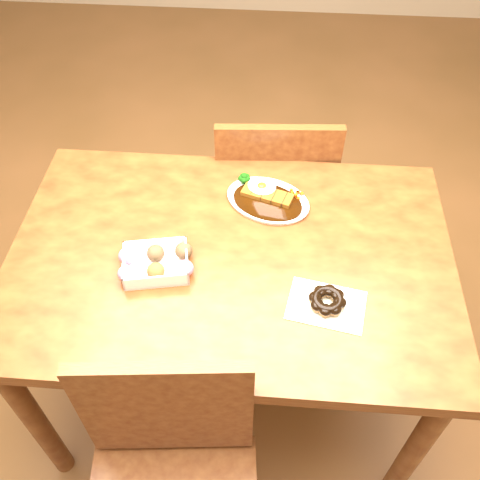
# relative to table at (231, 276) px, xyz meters

# --- Properties ---
(ground) EXTENTS (6.00, 6.00, 0.00)m
(ground) POSITION_rel_table_xyz_m (0.00, 0.00, -0.65)
(ground) COLOR brown
(ground) RESTS_ON ground
(table) EXTENTS (1.20, 0.80, 0.75)m
(table) POSITION_rel_table_xyz_m (0.00, 0.00, 0.00)
(table) COLOR #4F210F
(table) RESTS_ON ground
(chair_far) EXTENTS (0.45, 0.45, 0.87)m
(chair_far) POSITION_rel_table_xyz_m (0.11, 0.53, -0.17)
(chair_far) COLOR #4F210F
(chair_far) RESTS_ON ground
(katsu_curry_plate) EXTENTS (0.29, 0.25, 0.05)m
(katsu_curry_plate) POSITION_rel_table_xyz_m (0.09, 0.21, 0.11)
(katsu_curry_plate) COLOR white
(katsu_curry_plate) RESTS_ON table
(donut_box) EXTENTS (0.20, 0.16, 0.05)m
(donut_box) POSITION_rel_table_xyz_m (-0.19, -0.06, 0.12)
(donut_box) COLOR white
(donut_box) RESTS_ON table
(pon_de_ring) EXTENTS (0.21, 0.16, 0.04)m
(pon_de_ring) POSITION_rel_table_xyz_m (0.25, -0.15, 0.12)
(pon_de_ring) COLOR silver
(pon_de_ring) RESTS_ON table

